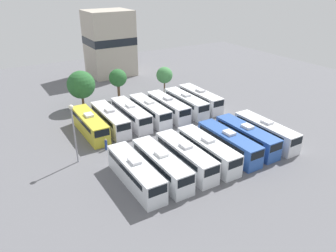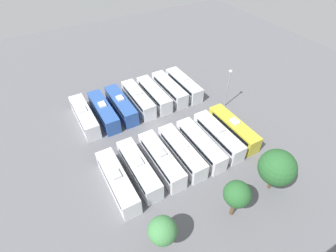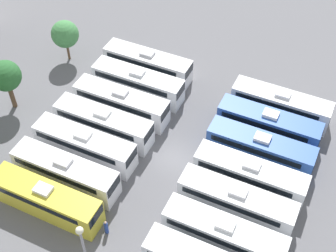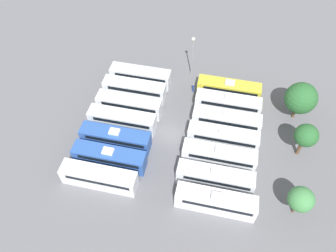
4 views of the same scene
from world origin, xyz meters
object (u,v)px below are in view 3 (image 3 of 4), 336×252
bus_7 (46,199)px  bus_10 (103,123)px  bus_2 (236,201)px  tree_1 (6,76)px  tree_2 (65,34)px  bus_4 (260,148)px  bus_8 (65,171)px  bus_6 (280,104)px  bus_11 (121,102)px  bus_13 (148,63)px  bus_5 (268,124)px  bus_9 (85,145)px  light_pole (84,247)px  bus_12 (138,82)px  bus_3 (250,175)px  bus_1 (224,234)px

bus_7 → bus_10: 10.71m
bus_10 → bus_2: bearing=-102.1°
bus_7 → tree_1: (10.03, 11.80, 2.83)m
tree_2 → bus_4: bearing=-101.9°
bus_4 → bus_10: 16.63m
bus_8 → bus_6: bearing=-42.1°
bus_8 → tree_2: bearing=33.0°
bus_11 → bus_13: size_ratio=1.00×
bus_2 → bus_6: 14.30m
bus_2 → bus_5: size_ratio=1.00×
bus_11 → bus_9: bearing=177.3°
bus_11 → light_pole: bearing=-158.2°
bus_4 → bus_6: same height
bus_6 → bus_8: 24.35m
bus_4 → bus_12: 16.36m
bus_12 → light_pole: light_pole is taller
bus_3 → bus_9: (-3.47, 16.49, 0.00)m
bus_5 → bus_7: size_ratio=1.00×
bus_1 → tree_1: size_ratio=1.73×
bus_1 → bus_3: 7.13m
bus_3 → bus_13: 19.91m
bus_2 → bus_9: same height
bus_7 → bus_9: same height
bus_6 → bus_5: bearing=174.8°
bus_13 → tree_2: size_ratio=1.98×
bus_4 → bus_3: bearing=-178.2°
bus_4 → bus_8: (-10.93, 16.21, 0.00)m
bus_3 → bus_6: (10.85, 0.01, 0.00)m
bus_5 → bus_11: (-3.70, 15.82, 0.00)m
bus_6 → bus_10: same height
bus_5 → bus_2: bearing=-179.0°
bus_1 → tree_1: 28.80m
bus_1 → bus_3: size_ratio=1.00×
bus_2 → bus_4: bearing=-0.2°
bus_10 → light_pole: 17.29m
bus_5 → bus_12: bearing=89.8°
bus_6 → bus_4: bearing=179.1°
bus_12 → bus_13: same height
bus_10 → bus_11: 3.58m
bus_7 → tree_1: bearing=49.6°
bus_6 → tree_2: size_ratio=1.98×
bus_9 → bus_12: bearing=-2.2°
bus_6 → bus_11: same height
bus_7 → bus_5: bearing=-41.3°
bus_3 → bus_6: size_ratio=1.00×
bus_7 → bus_12: same height
bus_9 → tree_2: size_ratio=1.98×
bus_7 → bus_12: 18.05m
bus_1 → bus_9: same height
bus_1 → bus_12: bearing=47.9°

